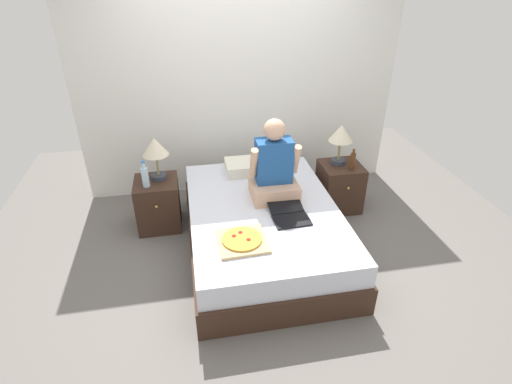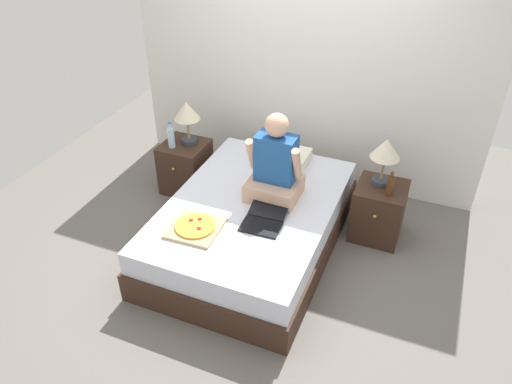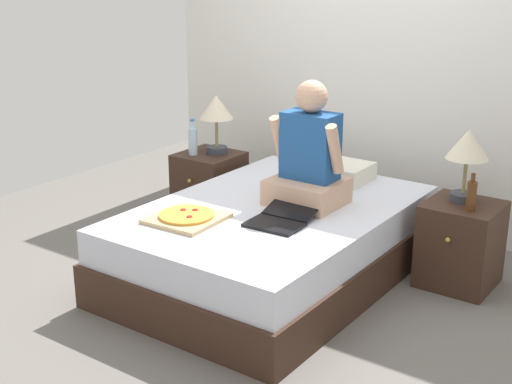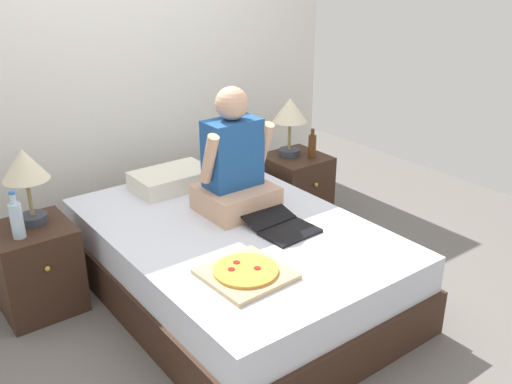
{
  "view_description": "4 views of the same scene",
  "coord_description": "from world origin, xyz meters",
  "views": [
    {
      "loc": [
        -0.65,
        -3.1,
        2.48
      ],
      "look_at": [
        -0.08,
        -0.05,
        0.68
      ],
      "focal_mm": 28.0,
      "sensor_mm": 36.0,
      "label": 1
    },
    {
      "loc": [
        1.37,
        -3.2,
        3.02
      ],
      "look_at": [
        0.12,
        -0.19,
        0.75
      ],
      "focal_mm": 35.0,
      "sensor_mm": 36.0,
      "label": 2
    },
    {
      "loc": [
        2.35,
        -3.48,
        1.97
      ],
      "look_at": [
        0.04,
        -0.24,
        0.65
      ],
      "focal_mm": 50.0,
      "sensor_mm": 36.0,
      "label": 3
    },
    {
      "loc": [
        -1.73,
        -2.5,
        2.0
      ],
      "look_at": [
        0.11,
        -0.07,
        0.69
      ],
      "focal_mm": 40.0,
      "sensor_mm": 36.0,
      "label": 4
    }
  ],
  "objects": [
    {
      "name": "laptop",
      "position": [
        0.19,
        -0.21,
        0.5
      ],
      "size": [
        0.34,
        0.43,
        0.07
      ],
      "color": "black",
      "rests_on": "bed"
    },
    {
      "name": "pizza_box",
      "position": [
        -0.28,
        -0.5,
        0.5
      ],
      "size": [
        0.42,
        0.42,
        0.05
      ],
      "color": "tan",
      "rests_on": "bed"
    },
    {
      "name": "pillow",
      "position": [
        0.0,
        0.74,
        0.54
      ],
      "size": [
        0.52,
        0.34,
        0.12
      ],
      "primitive_type": "cube",
      "color": "silver",
      "rests_on": "bed"
    },
    {
      "name": "nightstand_right",
      "position": [
        1.0,
        0.6,
        0.27
      ],
      "size": [
        0.44,
        0.47,
        0.53
      ],
      "color": "#382319",
      "rests_on": "ground"
    },
    {
      "name": "lamp_on_left_nightstand",
      "position": [
        -0.96,
        0.65,
        0.86
      ],
      "size": [
        0.26,
        0.26,
        0.45
      ],
      "color": "#333842",
      "rests_on": "nightstand_left"
    },
    {
      "name": "beer_bottle",
      "position": [
        1.07,
        0.5,
        0.63
      ],
      "size": [
        0.06,
        0.06,
        0.23
      ],
      "color": "#512D14",
      "rests_on": "nightstand_right"
    },
    {
      "name": "nightstand_left",
      "position": [
        -1.0,
        0.6,
        0.27
      ],
      "size": [
        0.44,
        0.47,
        0.53
      ],
      "color": "#382319",
      "rests_on": "ground"
    },
    {
      "name": "wall_back",
      "position": [
        0.0,
        1.38,
        1.25
      ],
      "size": [
        3.65,
        0.12,
        2.5
      ],
      "primitive_type": "cube",
      "color": "silver",
      "rests_on": "ground"
    },
    {
      "name": "ground_plane",
      "position": [
        0.0,
        0.0,
        0.0
      ],
      "size": [
        5.65,
        5.65,
        0.0
      ],
      "primitive_type": "plane",
      "color": "#66605B"
    },
    {
      "name": "lamp_on_right_nightstand",
      "position": [
        0.97,
        0.65,
        0.86
      ],
      "size": [
        0.26,
        0.26,
        0.45
      ],
      "color": "#333842",
      "rests_on": "nightstand_right"
    },
    {
      "name": "water_bottle",
      "position": [
        -1.08,
        0.51,
        0.65
      ],
      "size": [
        0.07,
        0.07,
        0.28
      ],
      "color": "silver",
      "rests_on": "nightstand_left"
    },
    {
      "name": "person_seated",
      "position": [
        0.14,
        0.19,
        0.77
      ],
      "size": [
        0.47,
        0.4,
        0.78
      ],
      "color": "tan",
      "rests_on": "bed"
    },
    {
      "name": "bed",
      "position": [
        0.0,
        0.0,
        0.24
      ],
      "size": [
        1.41,
        2.05,
        0.48
      ],
      "color": "#382319",
      "rests_on": "ground"
    }
  ]
}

